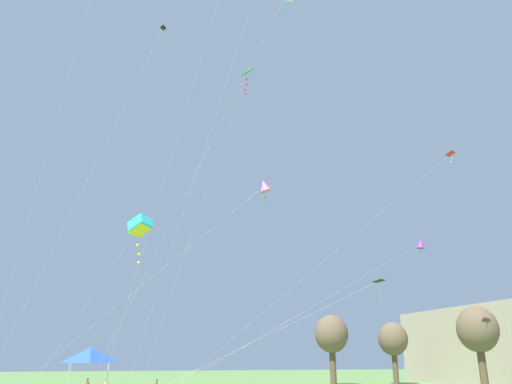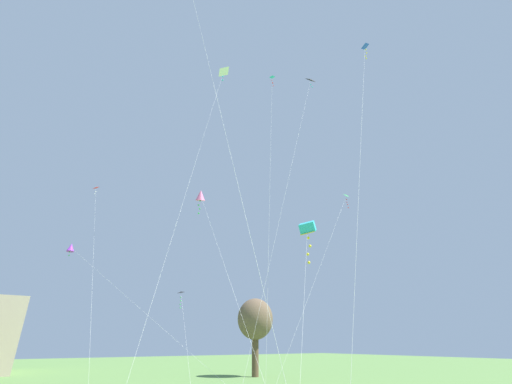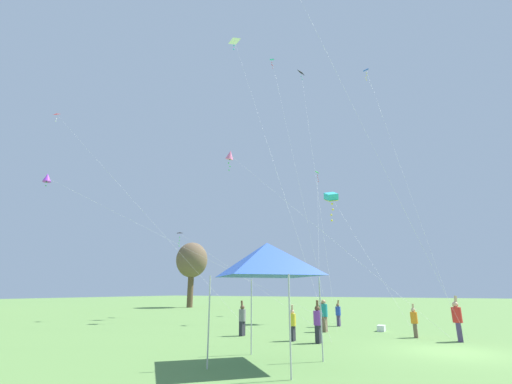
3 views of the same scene
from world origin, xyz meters
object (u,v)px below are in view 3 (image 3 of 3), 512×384
(kite_cyan_box_2, at_px, (331,197))
(person_grey_shirt, at_px, (242,319))
(kite_black_delta_7, at_px, (181,235))
(festival_tent, at_px, (267,259))
(cooler_box, at_px, (381,328))
(person_teal_shirt, at_px, (324,314))
(person_yellow_shirt, at_px, (292,323))
(person_green_shirt, at_px, (322,313))
(person_purple_shirt, at_px, (318,322))
(kite_blue_delta_6, at_px, (367,74))
(kite_white_delta_3, at_px, (235,42))
(person_orange_shirt, at_px, (414,321))
(kite_red_delta_5, at_px, (58,116))
(kite_black_delta_0, at_px, (302,74))
(kite_purple_diamond_9, at_px, (48,178))
(kite_pink_diamond_10, at_px, (230,155))
(kite_cyan_delta_8, at_px, (273,65))
(person_red_shirt, at_px, (457,319))
(kite_green_delta_4, at_px, (318,175))
(person_blue_shirt, at_px, (338,313))

(kite_cyan_box_2, bearing_deg, person_grey_shirt, 166.59)
(kite_cyan_box_2, xyz_separation_m, kite_black_delta_7, (-1.50, 14.93, -2.28))
(festival_tent, bearing_deg, cooler_box, -8.34)
(person_teal_shirt, height_order, person_yellow_shirt, person_teal_shirt)
(festival_tent, height_order, person_green_shirt, festival_tent)
(festival_tent, xyz_separation_m, person_purple_shirt, (5.48, 0.06, -2.52))
(person_teal_shirt, bearing_deg, person_grey_shirt, -156.35)
(cooler_box, relative_size, kite_blue_delta_6, 0.03)
(kite_white_delta_3, relative_size, kite_blue_delta_6, 1.20)
(person_orange_shirt, bearing_deg, kite_red_delta_5, -134.99)
(person_purple_shirt, bearing_deg, kite_black_delta_7, -111.17)
(kite_white_delta_3, bearing_deg, person_orange_shirt, -109.51)
(cooler_box, bearing_deg, kite_black_delta_0, 38.42)
(person_purple_shirt, xyz_separation_m, kite_blue_delta_6, (14.52, -1.41, 22.20))
(cooler_box, relative_size, kite_white_delta_3, 0.02)
(person_grey_shirt, relative_size, kite_black_delta_0, 0.07)
(person_green_shirt, distance_m, kite_purple_diamond_9, 27.85)
(person_grey_shirt, height_order, kite_pink_diamond_10, kite_pink_diamond_10)
(kite_red_delta_5, bearing_deg, kite_pink_diamond_10, -75.11)
(kite_cyan_box_2, distance_m, kite_cyan_delta_8, 18.33)
(person_yellow_shirt, height_order, person_grey_shirt, person_grey_shirt)
(kite_black_delta_0, bearing_deg, kite_cyan_delta_8, 139.72)
(person_red_shirt, distance_m, person_grey_shirt, 10.86)
(cooler_box, bearing_deg, kite_white_delta_3, 76.26)
(person_teal_shirt, relative_size, kite_black_delta_0, 0.07)
(person_red_shirt, distance_m, kite_cyan_delta_8, 31.25)
(person_green_shirt, distance_m, person_orange_shirt, 6.61)
(kite_blue_delta_6, bearing_deg, kite_cyan_delta_8, 95.44)
(person_yellow_shirt, bearing_deg, person_green_shirt, 179.20)
(cooler_box, height_order, kite_green_delta_4, kite_green_delta_4)
(person_grey_shirt, bearing_deg, kite_purple_diamond_9, -87.65)
(festival_tent, height_order, kite_cyan_box_2, kite_cyan_box_2)
(person_purple_shirt, bearing_deg, kite_purple_diamond_9, -84.33)
(festival_tent, height_order, person_blue_shirt, festival_tent)
(person_blue_shirt, distance_m, kite_green_delta_4, 18.23)
(kite_black_delta_7, bearing_deg, person_purple_shirt, -119.38)
(kite_black_delta_0, height_order, kite_green_delta_4, kite_black_delta_0)
(person_green_shirt, relative_size, person_red_shirt, 0.76)
(person_green_shirt, xyz_separation_m, kite_cyan_delta_8, (6.47, 6.34, 26.11))
(person_green_shirt, xyz_separation_m, person_blue_shirt, (1.11, -0.83, -0.03))
(cooler_box, height_order, kite_cyan_box_2, kite_cyan_box_2)
(kite_green_delta_4, bearing_deg, kite_blue_delta_6, -122.16)
(kite_black_delta_0, relative_size, kite_black_delta_7, 1.67)
(kite_blue_delta_6, xyz_separation_m, kite_purple_diamond_9, (-13.34, 28.01, -10.43))
(person_orange_shirt, xyz_separation_m, kite_pink_diamond_10, (3.41, 14.06, 13.38))
(kite_cyan_box_2, bearing_deg, kite_red_delta_5, 107.19)
(person_yellow_shirt, xyz_separation_m, kite_black_delta_7, (9.48, 15.64, 6.89))
(person_green_shirt, distance_m, kite_black_delta_7, 16.55)
(person_teal_shirt, bearing_deg, person_blue_shirt, 67.70)
(cooler_box, bearing_deg, kite_cyan_box_2, 39.94)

